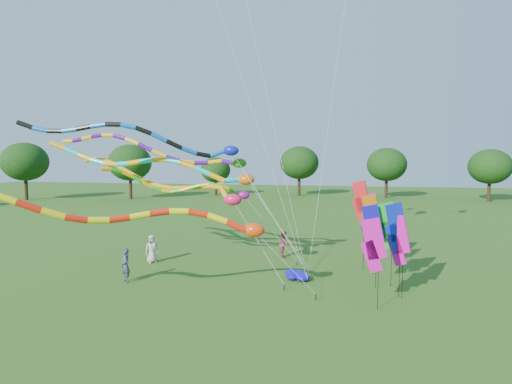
% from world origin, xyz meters
% --- Properties ---
extents(ground, '(160.00, 160.00, 0.00)m').
position_xyz_m(ground, '(0.00, 0.00, 0.00)').
color(ground, '#295A18').
rests_on(ground, ground).
extents(tree_ring, '(119.69, 118.03, 9.66)m').
position_xyz_m(tree_ring, '(-3.52, 5.88, 5.04)').
color(tree_ring, '#382314').
rests_on(tree_ring, ground).
extents(tube_kite_red, '(13.59, 6.44, 6.44)m').
position_xyz_m(tube_kite_red, '(-3.82, -1.28, 4.20)').
color(tube_kite_red, black).
rests_on(tube_kite_red, ground).
extents(tube_kite_orange, '(15.11, 6.73, 7.39)m').
position_xyz_m(tube_kite_orange, '(-6.18, 6.24, 5.25)').
color(tube_kite_orange, black).
rests_on(tube_kite_orange, ground).
extents(tube_kite_purple, '(15.60, 1.19, 8.83)m').
position_xyz_m(tube_kite_purple, '(-6.06, 5.76, 7.05)').
color(tube_kite_purple, black).
rests_on(tube_kite_purple, ground).
extents(tube_kite_blue, '(14.61, 4.62, 9.21)m').
position_xyz_m(tube_kite_blue, '(-5.71, 3.20, 7.69)').
color(tube_kite_blue, black).
rests_on(tube_kite_blue, ground).
extents(tube_kite_cyan, '(15.74, 1.32, 8.25)m').
position_xyz_m(tube_kite_cyan, '(-5.76, 5.63, 6.14)').
color(tube_kite_cyan, black).
rests_on(tube_kite_cyan, ground).
extents(tube_kite_green, '(10.78, 3.90, 6.68)m').
position_xyz_m(tube_kite_green, '(-4.36, 5.76, 4.95)').
color(tube_kite_green, black).
rests_on(tube_kite_green, ground).
extents(banner_pole_magenta_b, '(1.09, 0.56, 4.06)m').
position_xyz_m(banner_pole_magenta_b, '(6.90, 2.68, 2.81)').
color(banner_pole_magenta_b, black).
rests_on(banner_pole_magenta_b, ground).
extents(banner_pole_violet, '(1.16, 0.12, 4.57)m').
position_xyz_m(banner_pole_violet, '(6.09, 9.35, 3.31)').
color(banner_pole_violet, black).
rests_on(banner_pole_violet, ground).
extents(banner_pole_blue_a, '(1.16, 0.14, 4.40)m').
position_xyz_m(banner_pole_blue_a, '(5.77, 3.98, 3.14)').
color(banner_pole_blue_a, black).
rests_on(banner_pole_blue_a, ground).
extents(banner_pole_magenta_a, '(1.16, 0.14, 4.16)m').
position_xyz_m(banner_pole_magenta_a, '(5.61, 0.86, 2.90)').
color(banner_pole_magenta_a, black).
rests_on(banner_pole_magenta_a, ground).
extents(banner_pole_blue_b, '(1.13, 0.43, 4.66)m').
position_xyz_m(banner_pole_blue_b, '(6.78, 2.69, 3.40)').
color(banner_pole_blue_b, black).
rests_on(banner_pole_blue_b, ground).
extents(banner_pole_red, '(1.09, 0.55, 5.40)m').
position_xyz_m(banner_pole_red, '(5.35, 7.65, 4.13)').
color(banner_pole_red, black).
rests_on(banner_pole_red, ground).
extents(banner_pole_green, '(1.15, 0.31, 4.48)m').
position_xyz_m(banner_pole_green, '(6.59, 4.46, 3.22)').
color(banner_pole_green, black).
rests_on(banner_pole_green, ground).
extents(banner_pole_orange, '(1.13, 0.42, 4.71)m').
position_xyz_m(banner_pole_orange, '(5.88, 6.61, 3.45)').
color(banner_pole_orange, black).
rests_on(banner_pole_orange, ground).
extents(blue_nylon_heap, '(1.22, 1.59, 0.48)m').
position_xyz_m(blue_nylon_heap, '(1.65, 4.70, 0.22)').
color(blue_nylon_heap, '#120DB1').
rests_on(blue_nylon_heap, ground).
extents(person_a, '(1.03, 0.99, 1.78)m').
position_xyz_m(person_a, '(-7.64, 6.80, 0.89)').
color(person_a, beige).
rests_on(person_a, ground).
extents(person_b, '(0.81, 0.77, 1.86)m').
position_xyz_m(person_b, '(-7.20, 2.52, 0.93)').
color(person_b, '#393F50').
rests_on(person_b, ground).
extents(person_c, '(0.79, 0.95, 1.77)m').
position_xyz_m(person_c, '(0.50, 9.89, 0.88)').
color(person_c, '#9B3850').
rests_on(person_c, ground).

